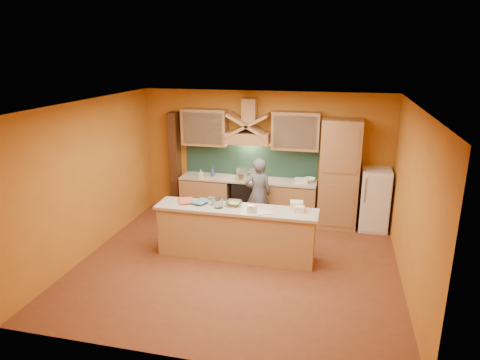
% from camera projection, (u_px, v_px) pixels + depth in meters
% --- Properties ---
extents(floor, '(5.50, 5.00, 0.01)m').
position_uv_depth(floor, '(237.00, 264.00, 7.54)').
color(floor, brown).
rests_on(floor, ground).
extents(ceiling, '(5.50, 5.00, 0.01)m').
position_uv_depth(ceiling, '(237.00, 104.00, 6.73)').
color(ceiling, white).
rests_on(ceiling, wall_back).
extents(wall_back, '(5.50, 0.02, 2.80)m').
position_uv_depth(wall_back, '(264.00, 155.00, 9.46)').
color(wall_back, '#C57B26').
rests_on(wall_back, floor).
extents(wall_front, '(5.50, 0.02, 2.80)m').
position_uv_depth(wall_front, '(185.00, 256.00, 4.80)').
color(wall_front, '#C57B26').
rests_on(wall_front, floor).
extents(wall_left, '(0.02, 5.00, 2.80)m').
position_uv_depth(wall_left, '(90.00, 178.00, 7.74)').
color(wall_left, '#C57B26').
rests_on(wall_left, floor).
extents(wall_right, '(0.02, 5.00, 2.80)m').
position_uv_depth(wall_right, '(412.00, 202.00, 6.53)').
color(wall_right, '#C57B26').
rests_on(wall_right, floor).
extents(base_cabinet_left, '(1.10, 0.60, 0.86)m').
position_uv_depth(base_cabinet_left, '(207.00, 196.00, 9.74)').
color(base_cabinet_left, '#AB7B4E').
rests_on(base_cabinet_left, floor).
extents(base_cabinet_right, '(1.10, 0.60, 0.86)m').
position_uv_depth(base_cabinet_right, '(290.00, 203.00, 9.32)').
color(base_cabinet_right, '#AB7B4E').
rests_on(base_cabinet_right, floor).
extents(counter_top, '(3.00, 0.62, 0.04)m').
position_uv_depth(counter_top, '(248.00, 179.00, 9.39)').
color(counter_top, '#B8AE9B').
rests_on(counter_top, base_cabinet_left).
extents(stove, '(0.60, 0.58, 0.90)m').
position_uv_depth(stove, '(248.00, 199.00, 9.52)').
color(stove, black).
rests_on(stove, floor).
extents(backsplash, '(3.00, 0.03, 0.70)m').
position_uv_depth(backsplash, '(250.00, 161.00, 9.56)').
color(backsplash, '#18352F').
rests_on(backsplash, wall_back).
extents(range_hood, '(0.92, 0.50, 0.24)m').
position_uv_depth(range_hood, '(248.00, 138.00, 9.17)').
color(range_hood, '#AB7B4E').
rests_on(range_hood, wall_back).
extents(hood_chimney, '(0.30, 0.30, 0.50)m').
position_uv_depth(hood_chimney, '(250.00, 110.00, 9.10)').
color(hood_chimney, '#AB7B4E').
rests_on(hood_chimney, wall_back).
extents(upper_cabinet_left, '(1.00, 0.35, 0.80)m').
position_uv_depth(upper_cabinet_left, '(205.00, 127.00, 9.41)').
color(upper_cabinet_left, '#AB7B4E').
rests_on(upper_cabinet_left, wall_back).
extents(upper_cabinet_right, '(1.00, 0.35, 0.80)m').
position_uv_depth(upper_cabinet_right, '(296.00, 131.00, 8.97)').
color(upper_cabinet_right, '#AB7B4E').
rests_on(upper_cabinet_right, wall_back).
extents(pantry_column, '(0.80, 0.60, 2.30)m').
position_uv_depth(pantry_column, '(339.00, 174.00, 8.89)').
color(pantry_column, '#AB7B4E').
rests_on(pantry_column, floor).
extents(fridge, '(0.58, 0.60, 1.30)m').
position_uv_depth(fridge, '(375.00, 200.00, 8.87)').
color(fridge, white).
rests_on(fridge, floor).
extents(trim_column_left, '(0.20, 0.30, 2.30)m').
position_uv_depth(trim_column_left, '(175.00, 162.00, 9.84)').
color(trim_column_left, '#472816').
rests_on(trim_column_left, floor).
extents(island_body, '(2.80, 0.55, 0.88)m').
position_uv_depth(island_body, '(236.00, 234.00, 7.71)').
color(island_body, tan).
rests_on(island_body, floor).
extents(island_top, '(2.90, 0.62, 0.05)m').
position_uv_depth(island_top, '(236.00, 209.00, 7.57)').
color(island_top, '#B8AE9B').
rests_on(island_top, island_body).
extents(person, '(0.65, 0.54, 1.53)m').
position_uv_depth(person, '(258.00, 194.00, 8.83)').
color(person, slate).
rests_on(person, floor).
extents(pot_large, '(0.26, 0.26, 0.15)m').
position_uv_depth(pot_large, '(242.00, 177.00, 9.30)').
color(pot_large, silver).
rests_on(pot_large, stove).
extents(pot_small, '(0.26, 0.26, 0.12)m').
position_uv_depth(pot_small, '(252.00, 176.00, 9.39)').
color(pot_small, silver).
rests_on(pot_small, stove).
extents(soap_bottle_a, '(0.09, 0.10, 0.19)m').
position_uv_depth(soap_bottle_a, '(201.00, 174.00, 9.39)').
color(soap_bottle_a, silver).
rests_on(soap_bottle_a, counter_top).
extents(soap_bottle_b, '(0.12, 0.12, 0.22)m').
position_uv_depth(soap_bottle_b, '(213.00, 171.00, 9.54)').
color(soap_bottle_b, '#304D84').
rests_on(soap_bottle_b, counter_top).
extents(bowl_back, '(0.33, 0.33, 0.08)m').
position_uv_depth(bowl_back, '(309.00, 180.00, 9.16)').
color(bowl_back, silver).
rests_on(bowl_back, counter_top).
extents(dish_rack, '(0.29, 0.25, 0.09)m').
position_uv_depth(dish_rack, '(301.00, 181.00, 9.08)').
color(dish_rack, white).
rests_on(dish_rack, counter_top).
extents(book_lower, '(0.39, 0.43, 0.03)m').
position_uv_depth(book_lower, '(179.00, 202.00, 7.83)').
color(book_lower, '#BE5B43').
rests_on(book_lower, island_top).
extents(book_upper, '(0.34, 0.39, 0.02)m').
position_uv_depth(book_upper, '(196.00, 200.00, 7.84)').
color(book_upper, teal).
rests_on(book_upper, island_top).
extents(jar_large, '(0.18, 0.18, 0.17)m').
position_uv_depth(jar_large, '(219.00, 203.00, 7.54)').
color(jar_large, silver).
rests_on(jar_large, island_top).
extents(jar_small, '(0.13, 0.13, 0.15)m').
position_uv_depth(jar_small, '(211.00, 201.00, 7.70)').
color(jar_small, white).
rests_on(jar_small, island_top).
extents(kitchen_scale, '(0.16, 0.16, 0.11)m').
position_uv_depth(kitchen_scale, '(252.00, 209.00, 7.35)').
color(kitchen_scale, silver).
rests_on(kitchen_scale, island_top).
extents(mixing_bowl, '(0.30, 0.30, 0.07)m').
position_uv_depth(mixing_bowl, '(234.00, 203.00, 7.68)').
color(mixing_bowl, silver).
rests_on(mixing_bowl, island_top).
extents(cloth, '(0.32, 0.29, 0.02)m').
position_uv_depth(cloth, '(264.00, 213.00, 7.31)').
color(cloth, beige).
rests_on(cloth, island_top).
extents(grocery_bag_a, '(0.24, 0.20, 0.14)m').
position_uv_depth(grocery_bag_a, '(297.00, 205.00, 7.48)').
color(grocery_bag_a, beige).
rests_on(grocery_bag_a, island_top).
extents(grocery_bag_b, '(0.17, 0.14, 0.10)m').
position_uv_depth(grocery_bag_b, '(300.00, 209.00, 7.36)').
color(grocery_bag_b, '#ECE6C3').
rests_on(grocery_bag_b, island_top).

